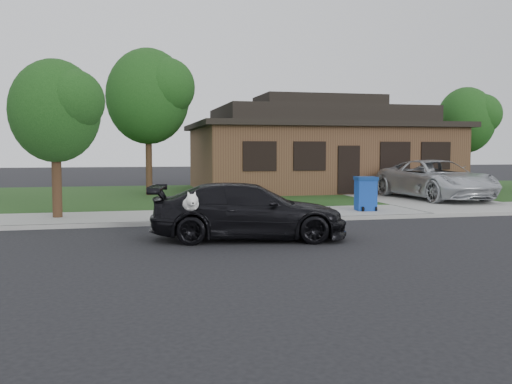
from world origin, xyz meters
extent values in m
plane|color=black|center=(0.00, 0.00, 0.00)|extent=(120.00, 120.00, 0.00)
cube|color=gray|center=(0.00, 5.00, 0.06)|extent=(60.00, 3.00, 0.12)
cube|color=gray|center=(0.00, 3.50, 0.06)|extent=(60.00, 0.12, 0.12)
cube|color=#193814|center=(0.00, 13.00, 0.07)|extent=(60.00, 13.00, 0.13)
cube|color=gray|center=(6.00, 10.00, 0.07)|extent=(4.50, 13.00, 0.14)
imported|color=black|center=(-2.76, 0.61, 0.66)|extent=(4.80, 2.62, 1.32)
ellipsoid|color=white|center=(-4.21, -0.21, 0.93)|extent=(0.34, 0.40, 0.30)
sphere|color=white|center=(-4.21, -0.44, 1.03)|extent=(0.26, 0.26, 0.26)
cube|color=white|center=(-4.21, -0.56, 0.99)|extent=(0.09, 0.12, 0.08)
sphere|color=black|center=(-4.21, -0.62, 0.99)|extent=(0.04, 0.04, 0.04)
cone|color=white|center=(-4.27, -0.39, 1.17)|extent=(0.11, 0.11, 0.14)
cone|color=white|center=(-4.14, -0.39, 1.17)|extent=(0.11, 0.11, 0.14)
imported|color=silver|center=(6.51, 8.08, 0.92)|extent=(3.00, 5.79, 1.56)
cube|color=#0D3697|center=(2.09, 4.90, 0.62)|extent=(0.68, 0.68, 0.99)
cube|color=navy|center=(2.09, 4.90, 1.17)|extent=(0.74, 0.74, 0.11)
cylinder|color=black|center=(1.87, 4.59, 0.20)|extent=(0.07, 0.16, 0.15)
cylinder|color=black|center=(2.31, 4.59, 0.20)|extent=(0.07, 0.16, 0.15)
cube|color=#422B1C|center=(4.00, 15.00, 1.63)|extent=(12.00, 8.00, 3.00)
cube|color=black|center=(4.00, 15.00, 3.25)|extent=(12.60, 8.60, 0.25)
cube|color=black|center=(4.00, 15.00, 3.78)|extent=(10.00, 6.50, 0.80)
cube|color=black|center=(4.00, 15.00, 4.48)|extent=(6.00, 3.50, 0.60)
cube|color=black|center=(4.00, 10.97, 1.23)|extent=(1.00, 0.06, 2.10)
cube|color=black|center=(0.00, 10.97, 1.83)|extent=(1.30, 0.05, 1.10)
cube|color=black|center=(2.20, 10.97, 1.83)|extent=(1.30, 0.05, 1.10)
cube|color=black|center=(6.20, 10.97, 1.83)|extent=(1.30, 0.05, 1.10)
cube|color=black|center=(8.20, 10.97, 1.83)|extent=(1.30, 0.05, 1.10)
cylinder|color=#332114|center=(-4.50, 13.00, 1.37)|extent=(0.28, 0.28, 2.48)
ellipsoid|color=#143811|center=(-4.50, 13.00, 4.41)|extent=(3.60, 3.60, 4.14)
sphere|color=#26591E|center=(-3.78, 12.46, 4.77)|extent=(2.52, 2.52, 2.52)
cylinder|color=#332114|center=(12.00, 14.50, 1.14)|extent=(0.28, 0.28, 2.03)
ellipsoid|color=#143811|center=(12.00, 14.50, 3.65)|extent=(3.00, 3.00, 3.45)
sphere|color=#26591E|center=(12.60, 14.05, 3.95)|extent=(2.10, 2.10, 2.10)
cylinder|color=#332114|center=(-7.50, 5.20, 1.02)|extent=(0.28, 0.28, 1.80)
ellipsoid|color=#143811|center=(-7.50, 5.20, 3.22)|extent=(2.60, 2.60, 2.99)
sphere|color=#26591E|center=(-6.98, 4.81, 3.48)|extent=(1.82, 1.82, 1.82)
camera|label=1|loc=(-5.60, -12.32, 2.09)|focal=40.00mm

